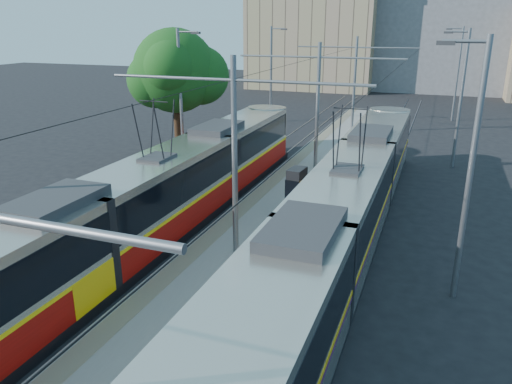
% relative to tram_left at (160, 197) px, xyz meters
% --- Properties ---
extents(platform, '(4.00, 50.00, 0.30)m').
position_rel_tram_left_xyz_m(platform, '(3.60, 8.17, -1.56)').
color(platform, gray).
rests_on(platform, ground).
extents(tactile_strip_left, '(0.70, 50.00, 0.01)m').
position_rel_tram_left_xyz_m(tactile_strip_left, '(2.15, 8.17, -1.40)').
color(tactile_strip_left, gray).
rests_on(tactile_strip_left, platform).
extents(tactile_strip_right, '(0.70, 50.00, 0.01)m').
position_rel_tram_left_xyz_m(tactile_strip_right, '(5.05, 8.17, -1.40)').
color(tactile_strip_right, gray).
rests_on(tactile_strip_right, platform).
extents(rails, '(8.71, 70.00, 0.03)m').
position_rel_tram_left_xyz_m(rails, '(3.60, 8.17, -1.69)').
color(rails, gray).
rests_on(rails, ground).
extents(tram_left, '(2.43, 27.87, 5.50)m').
position_rel_tram_left_xyz_m(tram_left, '(0.00, 0.00, 0.00)').
color(tram_left, black).
rests_on(tram_left, ground).
extents(tram_right, '(2.43, 29.88, 5.50)m').
position_rel_tram_left_xyz_m(tram_right, '(7.20, 0.90, 0.15)').
color(tram_right, black).
rests_on(tram_right, ground).
extents(catenary, '(9.20, 70.00, 7.00)m').
position_rel_tram_left_xyz_m(catenary, '(3.60, 5.32, 2.81)').
color(catenary, slate).
rests_on(catenary, platform).
extents(street_lamps, '(15.18, 38.22, 8.00)m').
position_rel_tram_left_xyz_m(street_lamps, '(3.60, 12.17, 2.47)').
color(street_lamps, slate).
rests_on(street_lamps, ground).
extents(shelter, '(0.73, 1.08, 2.26)m').
position_rel_tram_left_xyz_m(shelter, '(4.77, 3.02, -0.22)').
color(shelter, black).
rests_on(shelter, platform).
extents(tree, '(5.53, 5.11, 8.04)m').
position_rel_tram_left_xyz_m(tree, '(-4.85, 11.14, 3.72)').
color(tree, '#382314').
rests_on(tree, ground).
extents(building_left, '(16.32, 12.24, 13.90)m').
position_rel_tram_left_xyz_m(building_left, '(-6.40, 51.17, 5.25)').
color(building_left, '#9C836A').
rests_on(building_left, ground).
extents(building_centre, '(18.36, 14.28, 17.37)m').
position_rel_tram_left_xyz_m(building_centre, '(9.60, 55.17, 6.99)').
color(building_centre, gray).
rests_on(building_centre, ground).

